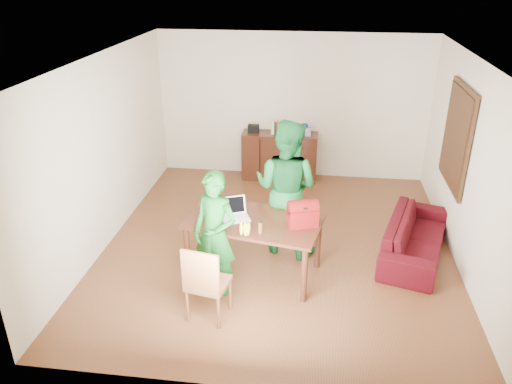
# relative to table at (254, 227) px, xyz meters

# --- Properties ---
(room) EXTENTS (5.20, 5.70, 2.90)m
(room) POSITION_rel_table_xyz_m (0.26, 0.87, 0.61)
(room) COLOR #4C2413
(room) RESTS_ON ground
(table) EXTENTS (1.87, 1.27, 0.80)m
(table) POSITION_rel_table_xyz_m (0.00, 0.00, 0.00)
(table) COLOR black
(table) RESTS_ON ground
(chair) EXTENTS (0.52, 0.50, 0.99)m
(chair) POSITION_rel_table_xyz_m (-0.40, -0.98, -0.41)
(chair) COLOR brown
(chair) RESTS_ON ground
(person_near) EXTENTS (0.69, 0.57, 1.61)m
(person_near) POSITION_rel_table_xyz_m (-0.42, -0.43, 0.11)
(person_near) COLOR #115017
(person_near) RESTS_ON ground
(person_far) EXTENTS (1.14, 1.02, 1.94)m
(person_far) POSITION_rel_table_xyz_m (0.36, 0.68, 0.27)
(person_far) COLOR #145E27
(person_far) RESTS_ON ground
(laptop) EXTENTS (0.42, 0.36, 0.25)m
(laptop) POSITION_rel_table_xyz_m (-0.24, -0.02, 0.15)
(laptop) COLOR white
(laptop) RESTS_ON table
(bananas) EXTENTS (0.19, 0.13, 0.07)m
(bananas) POSITION_rel_table_xyz_m (-0.06, -0.41, 0.14)
(bananas) COLOR yellow
(bananas) RESTS_ON table
(bottle) EXTENTS (0.06, 0.06, 0.16)m
(bottle) POSITION_rel_table_xyz_m (0.12, -0.33, 0.18)
(bottle) COLOR #5C3215
(bottle) RESTS_ON table
(red_bag) EXTENTS (0.42, 0.32, 0.27)m
(red_bag) POSITION_rel_table_xyz_m (0.62, -0.06, 0.24)
(red_bag) COLOR maroon
(red_bag) RESTS_ON table
(sofa) EXTENTS (1.23, 2.00, 0.55)m
(sofa) POSITION_rel_table_xyz_m (2.20, 0.76, -0.43)
(sofa) COLOR #380A07
(sofa) RESTS_ON ground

